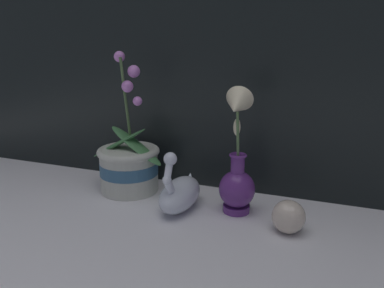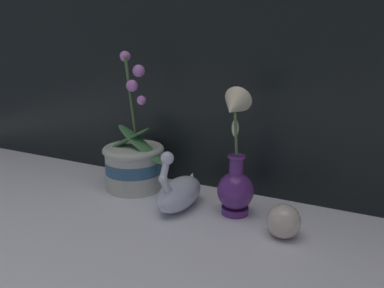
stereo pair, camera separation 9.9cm
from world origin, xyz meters
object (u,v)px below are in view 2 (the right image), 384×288
Objects in this scene: orchid_potted_plant at (134,162)px; glass_sphere at (284,221)px; swan_figurine at (179,192)px; blue_vase at (235,173)px.

orchid_potted_plant reaches higher than glass_sphere.
orchid_potted_plant is 0.21m from swan_figurine.
swan_figurine is (0.19, -0.07, -0.04)m from orchid_potted_plant.
swan_figurine reaches higher than glass_sphere.
orchid_potted_plant is at bearing 168.50° from glass_sphere.
blue_vase is at bearing 157.36° from glass_sphere.
blue_vase reaches higher than glass_sphere.
blue_vase reaches higher than swan_figurine.
blue_vase is at bearing -6.52° from orchid_potted_plant.
blue_vase is 0.17m from glass_sphere.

